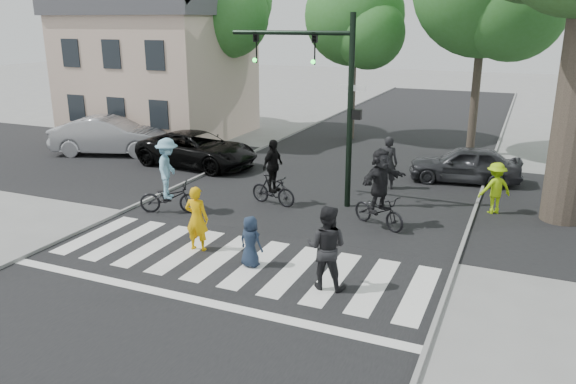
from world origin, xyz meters
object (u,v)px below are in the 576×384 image
pedestrian_adult (326,247)px  car_grey (465,164)px  cyclist_left (169,181)px  pedestrian_child (251,242)px  cyclist_mid (273,178)px  traffic_signal (325,83)px  pedestrian_woman (197,219)px  cyclist_right (380,193)px  car_suv (197,149)px  car_silver (110,136)px

pedestrian_adult → car_grey: size_ratio=0.49×
cyclist_left → pedestrian_adult: bearing=-25.2°
pedestrian_child → cyclist_left: (-4.14, 2.57, 0.38)m
cyclist_mid → car_grey: bearing=44.4°
traffic_signal → pedestrian_woman: bearing=-108.3°
pedestrian_child → cyclist_right: (2.16, 3.93, 0.40)m
pedestrian_woman → pedestrian_adult: size_ratio=0.89×
pedestrian_child → pedestrian_adult: bearing=-178.8°
traffic_signal → cyclist_left: traffic_signal is taller
car_suv → pedestrian_woman: bearing=-142.9°
traffic_signal → pedestrian_woman: traffic_signal is taller
pedestrian_child → cyclist_left: cyclist_left is taller
traffic_signal → pedestrian_adult: size_ratio=3.10×
pedestrian_woman → car_silver: (-9.50, 7.90, -0.02)m
cyclist_right → car_suv: (-8.66, 4.01, -0.33)m
pedestrian_child → car_grey: car_grey is taller
pedestrian_child → pedestrian_adult: pedestrian_adult is taller
traffic_signal → pedestrian_adult: 6.76m
traffic_signal → car_suv: size_ratio=1.18×
pedestrian_child → car_suv: car_suv is taller
cyclist_mid → car_silver: size_ratio=0.42×
pedestrian_woman → car_grey: bearing=-125.7°
cyclist_left → car_grey: cyclist_left is taller
cyclist_left → car_suv: (-2.36, 5.38, -0.32)m
pedestrian_woman → pedestrian_adult: (3.80, -0.71, 0.10)m
traffic_signal → cyclist_right: traffic_signal is taller
cyclist_left → cyclist_mid: size_ratio=1.10×
cyclist_mid → cyclist_right: size_ratio=0.93×
car_suv → car_grey: size_ratio=1.28×
pedestrian_child → pedestrian_woman: bearing=-0.8°
cyclist_right → car_grey: size_ratio=0.58×
pedestrian_woman → cyclist_right: cyclist_right is taller
pedestrian_woman → cyclist_mid: cyclist_mid is taller
cyclist_left → car_grey: 10.80m
pedestrian_adult → car_suv: bearing=-48.5°
car_silver → car_grey: bearing=-103.1°
car_suv → car_silver: size_ratio=1.00×
pedestrian_child → cyclist_mid: bearing=-60.7°
pedestrian_woman → cyclist_mid: size_ratio=0.80×
cyclist_left → pedestrian_woman: bearing=-42.6°
pedestrian_child → cyclist_mid: 4.81m
traffic_signal → cyclist_mid: (-1.43, -0.78, -3.01)m
pedestrian_adult → cyclist_right: cyclist_right is taller
pedestrian_adult → cyclist_mid: cyclist_mid is taller
pedestrian_woman → pedestrian_adult: bearing=164.3°
car_suv → car_silver: car_silver is taller
pedestrian_woman → pedestrian_child: size_ratio=1.35×
traffic_signal → pedestrian_child: (0.09, -5.34, -3.26)m
cyclist_mid → car_suv: cyclist_mid is taller
cyclist_right → car_silver: size_ratio=0.46×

